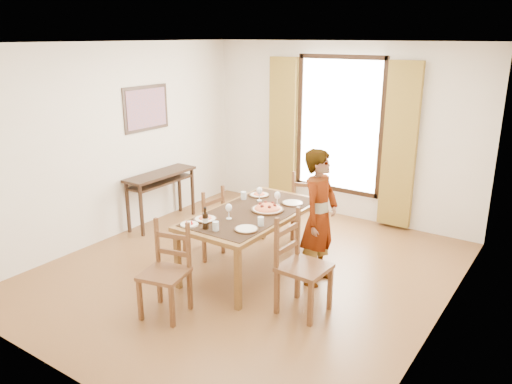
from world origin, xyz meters
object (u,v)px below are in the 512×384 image
Objects in this scene: dining_table at (252,216)px; pasta_platter at (267,207)px; man at (319,218)px; console_table at (161,180)px.

pasta_platter is (0.13, 0.13, 0.11)m from dining_table.
man reaches higher than pasta_platter.
pasta_platter is (-0.67, -0.04, 0.01)m from man.
pasta_platter is at bearing -10.31° from console_table.
man reaches higher than console_table.
pasta_platter reaches higher than dining_table.
pasta_platter is (2.18, -0.40, 0.12)m from console_table.
man is at bearing 3.73° from pasta_platter.
console_table reaches higher than dining_table.
dining_table is at bearing -14.44° from console_table.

